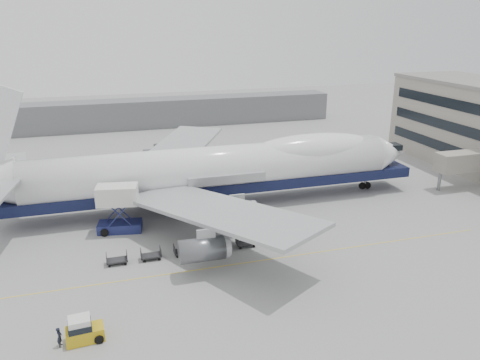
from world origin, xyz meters
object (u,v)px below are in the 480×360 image
object	(u,v)px
baggage_tug	(83,330)
ground_worker	(60,337)
catering_truck	(118,206)
airliner	(219,168)

from	to	relation	value
baggage_tug	ground_worker	world-z (taller)	baggage_tug
catering_truck	ground_worker	xyz separation A→B (m)	(-5.99, -21.93, -2.56)
baggage_tug	ground_worker	size ratio (longest dim) A/B	1.80
catering_truck	baggage_tug	xyz separation A→B (m)	(-4.13, -21.74, -2.45)
catering_truck	ground_worker	distance (m)	22.88
catering_truck	baggage_tug	size ratio (longest dim) A/B	1.93
catering_truck	baggage_tug	distance (m)	22.26
catering_truck	ground_worker	bearing A→B (deg)	-95.54
airliner	ground_worker	bearing A→B (deg)	-127.06
catering_truck	ground_worker	world-z (taller)	catering_truck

